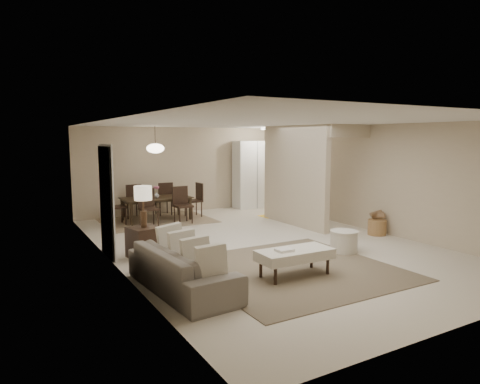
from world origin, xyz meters
TOP-DOWN VIEW (x-y plane):
  - floor at (0.00, 0.00)m, footprint 9.00×9.00m
  - ceiling at (0.00, 0.00)m, footprint 9.00×9.00m
  - back_wall at (0.00, 4.50)m, footprint 6.00×0.00m
  - left_wall at (-3.00, 0.00)m, footprint 0.00×9.00m
  - right_wall at (3.00, 0.00)m, footprint 0.00×9.00m
  - partition at (1.80, 1.25)m, footprint 0.15×2.50m
  - doorway at (-2.97, 0.60)m, footprint 0.04×0.90m
  - pantry_cabinet at (2.35, 4.15)m, footprint 1.20×0.55m
  - flush_light at (2.30, 3.20)m, footprint 0.44×0.44m
  - living_rug at (-0.46, -1.76)m, footprint 3.20×3.20m
  - sofa at (-2.45, -1.76)m, footprint 2.19×1.00m
  - ottoman_bench at (-0.66, -2.06)m, footprint 1.23×0.59m
  - side_table at (-2.40, 0.20)m, footprint 0.62×0.62m
  - table_lamp at (-2.40, 0.20)m, footprint 0.32×0.32m
  - round_pouf at (1.05, -1.35)m, footprint 0.53×0.53m
  - wicker_basket at (2.75, -0.62)m, footprint 0.50×0.50m
  - dining_rug at (-1.04, 3.50)m, footprint 2.80×2.10m
  - dining_table at (-1.04, 3.50)m, footprint 1.79×1.02m
  - dining_chairs at (-1.04, 3.50)m, footprint 2.55×1.86m
  - vase at (-1.04, 3.50)m, footprint 0.17×0.17m
  - yellow_mat at (2.09, 2.55)m, footprint 0.84×0.55m
  - pendant_light at (-1.04, 3.50)m, footprint 0.46×0.46m

SIDE VIEW (x-z plane):
  - floor at x=0.00m, z-range 0.00..0.00m
  - living_rug at x=-0.46m, z-range 0.00..0.01m
  - dining_rug at x=-1.04m, z-range 0.00..0.01m
  - yellow_mat at x=2.09m, z-range 0.00..0.01m
  - wicker_basket at x=2.75m, z-range 0.00..0.35m
  - round_pouf at x=1.05m, z-range 0.00..0.42m
  - side_table at x=-2.40m, z-range 0.00..0.57m
  - dining_table at x=-1.04m, z-range 0.00..0.62m
  - sofa at x=-2.45m, z-range 0.00..0.62m
  - ottoman_bench at x=-0.66m, z-range 0.13..0.57m
  - dining_chairs at x=-1.04m, z-range 0.00..0.95m
  - vase at x=-1.04m, z-range 0.62..0.77m
  - doorway at x=-2.97m, z-range 0.00..2.04m
  - pantry_cabinet at x=2.35m, z-range 0.00..2.10m
  - table_lamp at x=-2.40m, z-range 0.75..1.51m
  - back_wall at x=0.00m, z-range -1.75..4.25m
  - left_wall at x=-3.00m, z-range -3.25..5.75m
  - right_wall at x=3.00m, z-range -3.25..5.75m
  - partition at x=1.80m, z-range 0.00..2.50m
  - pendant_light at x=-1.04m, z-range 1.57..2.27m
  - flush_light at x=2.30m, z-range 2.44..2.48m
  - ceiling at x=0.00m, z-range 2.50..2.50m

